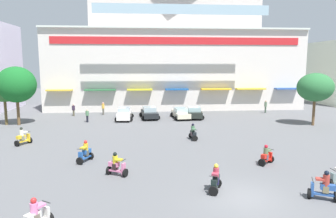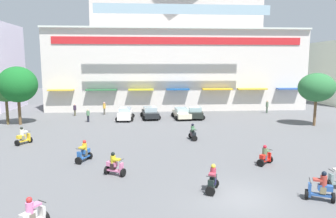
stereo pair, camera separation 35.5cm
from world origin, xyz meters
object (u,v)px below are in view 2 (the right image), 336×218
object	(u,v)px
scooter_rider_2	(213,180)
pedestrian_2	(88,115)
scooter_rider_8	(193,133)
pedestrian_3	(267,106)
pedestrian_1	(104,107)
parked_car_3	(195,113)
scooter_rider_5	(23,137)
scooter_rider_0	(84,153)
scooter_rider_4	(321,189)
plaza_tree_2	(18,85)
parked_car_2	(182,113)
pedestrian_0	(75,109)
parked_car_1	(150,113)
plaza_tree_0	(6,91)
scooter_rider_7	(32,215)
parked_car_0	(125,114)
plaza_tree_1	(317,88)
scooter_rider_3	(115,166)
scooter_rider_6	(265,157)

from	to	relation	value
scooter_rider_2	pedestrian_2	distance (m)	23.83
scooter_rider_8	pedestrian_3	distance (m)	19.75
scooter_rider_8	pedestrian_1	bearing A→B (deg)	123.79
scooter_rider_8	pedestrian_1	distance (m)	18.12
parked_car_3	scooter_rider_5	world-z (taller)	scooter_rider_5
scooter_rider_0	scooter_rider_4	world-z (taller)	scooter_rider_4
plaza_tree_2	parked_car_2	size ratio (longest dim) A/B	1.50
scooter_rider_2	scooter_rider_8	world-z (taller)	scooter_rider_2
parked_car_2	pedestrian_0	size ratio (longest dim) A/B	2.77
parked_car_1	scooter_rider_0	world-z (taller)	scooter_rider_0
parked_car_1	pedestrian_1	distance (m)	7.12
plaza_tree_0	parked_car_3	size ratio (longest dim) A/B	1.32
plaza_tree_2	scooter_rider_8	bearing A→B (deg)	-24.41
plaza_tree_2	parked_car_2	world-z (taller)	plaza_tree_2
scooter_rider_7	pedestrian_0	world-z (taller)	pedestrian_0
scooter_rider_2	pedestrian_0	distance (m)	29.33
parked_car_0	pedestrian_1	distance (m)	5.28
plaza_tree_1	plaza_tree_2	xyz separation A→B (m)	(-33.63, 3.00, 0.29)
parked_car_2	scooter_rider_2	world-z (taller)	scooter_rider_2
scooter_rider_7	scooter_rider_8	bearing A→B (deg)	58.82
parked_car_2	pedestrian_3	bearing A→B (deg)	15.96
scooter_rider_5	pedestrian_3	bearing A→B (deg)	29.05
pedestrian_0	pedestrian_3	bearing A→B (deg)	1.04
parked_car_3	scooter_rider_4	bearing A→B (deg)	-83.97
parked_car_3	pedestrian_0	xyz separation A→B (m)	(-15.93, 3.16, 0.16)
parked_car_3	scooter_rider_7	bearing A→B (deg)	-112.87
plaza_tree_2	parked_car_2	xyz separation A→B (m)	(19.11, 2.71, -3.93)
parked_car_1	pedestrian_3	distance (m)	17.05
pedestrian_1	scooter_rider_5	bearing A→B (deg)	-107.43
scooter_rider_4	pedestrian_1	world-z (taller)	pedestrian_1
scooter_rider_4	pedestrian_3	size ratio (longest dim) A/B	0.89
pedestrian_3	scooter_rider_8	bearing A→B (deg)	-131.02
scooter_rider_5	parked_car_0	bearing A→B (deg)	54.82
scooter_rider_2	scooter_rider_7	bearing A→B (deg)	-158.51
plaza_tree_2	scooter_rider_7	world-z (taller)	plaza_tree_2
parked_car_2	parked_car_3	world-z (taller)	parked_car_3
parked_car_2	scooter_rider_3	size ratio (longest dim) A/B	2.97
pedestrian_2	scooter_rider_5	bearing A→B (deg)	-109.93
plaza_tree_2	scooter_rider_7	bearing A→B (deg)	-67.58
scooter_rider_5	parked_car_2	bearing A→B (deg)	37.95
parked_car_2	parked_car_0	bearing A→B (deg)	-176.48
scooter_rider_5	scooter_rider_8	world-z (taller)	scooter_rider_5
parked_car_1	scooter_rider_5	xyz separation A→B (m)	(-11.21, -12.35, -0.09)
scooter_rider_0	scooter_rider_3	size ratio (longest dim) A/B	1.04
plaza_tree_2	scooter_rider_0	world-z (taller)	plaza_tree_2
scooter_rider_4	scooter_rider_6	xyz separation A→B (m)	(-0.65, 5.77, -0.07)
scooter_rider_4	pedestrian_3	bearing A→B (deg)	73.43
scooter_rider_4	pedestrian_3	distance (m)	29.39
parked_car_0	pedestrian_2	world-z (taller)	pedestrian_2
scooter_rider_2	pedestrian_2	world-z (taller)	pedestrian_2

